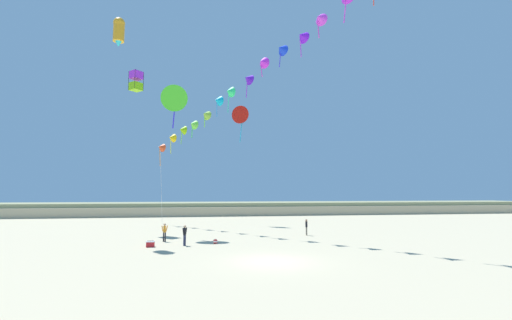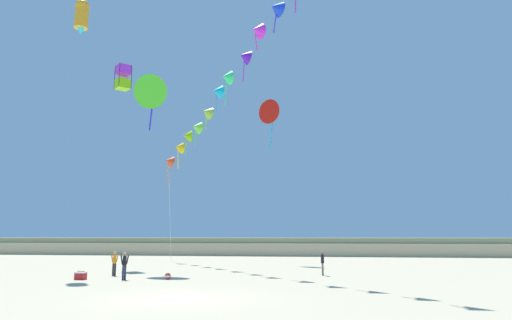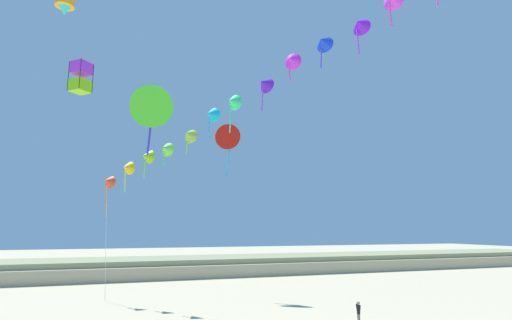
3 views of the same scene
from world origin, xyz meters
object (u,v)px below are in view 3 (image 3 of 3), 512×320
large_kite_low_lead (151,106)px  large_kite_mid_trail (229,138)px  person_near_left (358,312)px  large_kite_high_solo (81,77)px

large_kite_low_lead → large_kite_mid_trail: (7.82, 10.82, 1.01)m
person_near_left → large_kite_low_lead: size_ratio=0.34×
large_kite_mid_trail → large_kite_high_solo: (-12.33, -6.44, 1.92)m
large_kite_low_lead → person_near_left: bearing=-10.9°
large_kite_low_lead → large_kite_high_solo: (-4.51, 4.37, 2.93)m
person_near_left → large_kite_mid_trail: bearing=109.6°
person_near_left → large_kite_high_solo: bearing=158.3°
large_kite_low_lead → large_kite_mid_trail: bearing=54.1°
person_near_left → large_kite_mid_trail: large_kite_mid_trail is taller
large_kite_low_lead → large_kite_high_solo: bearing=135.9°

